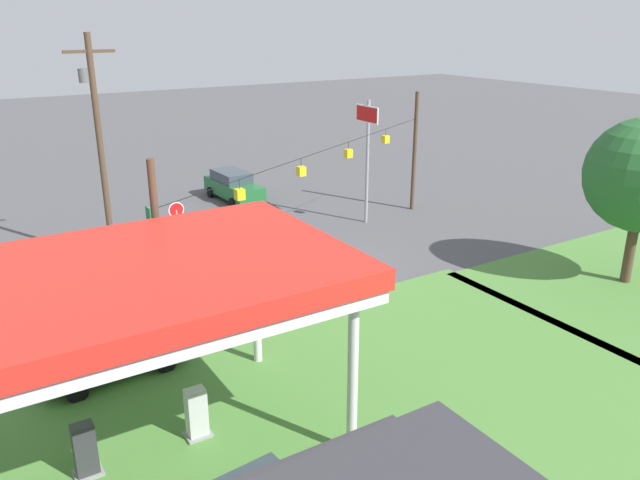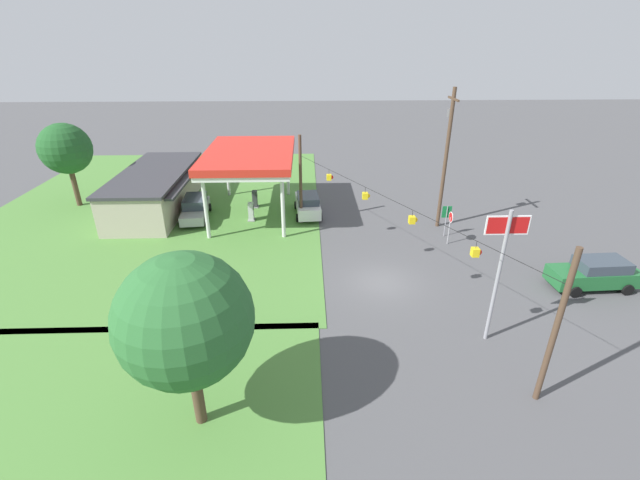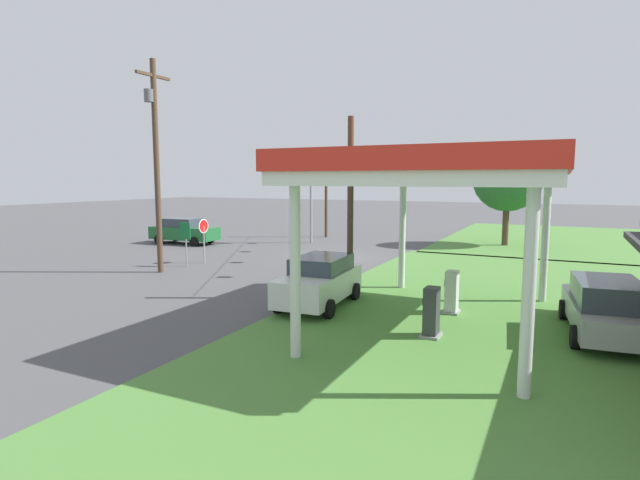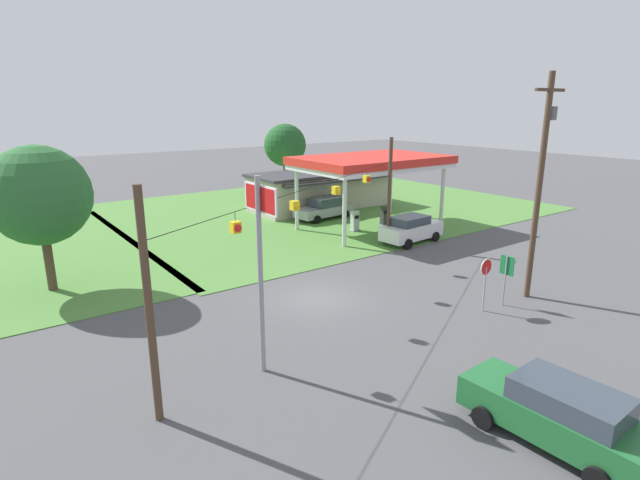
{
  "view_description": "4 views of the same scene",
  "coord_description": "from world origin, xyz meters",
  "px_view_note": "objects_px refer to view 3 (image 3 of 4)",
  "views": [
    {
      "loc": [
        14.84,
        23.31,
        11.05
      ],
      "look_at": [
        2.03,
        2.73,
        2.44
      ],
      "focal_mm": 35.0,
      "sensor_mm": 36.0,
      "label": 1
    },
    {
      "loc": [
        -22.48,
        4.51,
        13.82
      ],
      "look_at": [
        3.61,
        3.68,
        1.23
      ],
      "focal_mm": 24.0,
      "sensor_mm": 36.0,
      "label": 2
    },
    {
      "loc": [
        27.41,
        12.46,
        4.69
      ],
      "look_at": [
        4.55,
        1.29,
        1.61
      ],
      "focal_mm": 28.0,
      "sensor_mm": 36.0,
      "label": 3
    },
    {
      "loc": [
        -13.24,
        -18.35,
        9.14
      ],
      "look_at": [
        2.28,
        2.88,
        1.94
      ],
      "focal_mm": 28.0,
      "sensor_mm": 36.0,
      "label": 4
    }
  ],
  "objects_px": {
    "fuel_pump_near": "(452,294)",
    "stop_sign_overhead": "(311,178)",
    "car_at_pumps_rear": "(605,307)",
    "utility_pole_main": "(156,156)",
    "tree_west_verge": "(508,177)",
    "car_at_pumps_front": "(320,281)",
    "gas_station_canopy": "(446,172)",
    "route_sign": "(185,235)",
    "car_on_crossroad": "(183,231)",
    "fuel_pump_far": "(431,314)",
    "stop_sign_roadside": "(204,231)"
  },
  "relations": [
    {
      "from": "fuel_pump_near",
      "to": "car_at_pumps_rear",
      "type": "height_order",
      "value": "car_at_pumps_rear"
    },
    {
      "from": "fuel_pump_near",
      "to": "car_at_pumps_front",
      "type": "xyz_separation_m",
      "value": [
        1.06,
        -4.63,
        0.24
      ]
    },
    {
      "from": "car_at_pumps_front",
      "to": "route_sign",
      "type": "distance_m",
      "value": 11.26
    },
    {
      "from": "car_at_pumps_rear",
      "to": "route_sign",
      "type": "xyz_separation_m",
      "value": [
        -4.11,
        -19.56,
        0.79
      ]
    },
    {
      "from": "fuel_pump_near",
      "to": "stop_sign_overhead",
      "type": "bearing_deg",
      "value": -138.97
    },
    {
      "from": "fuel_pump_far",
      "to": "stop_sign_overhead",
      "type": "distance_m",
      "value": 23.19
    },
    {
      "from": "stop_sign_roadside",
      "to": "stop_sign_overhead",
      "type": "distance_m",
      "value": 11.16
    },
    {
      "from": "fuel_pump_near",
      "to": "utility_pole_main",
      "type": "height_order",
      "value": "utility_pole_main"
    },
    {
      "from": "fuel_pump_near",
      "to": "car_on_crossroad",
      "type": "distance_m",
      "value": 24.32
    },
    {
      "from": "fuel_pump_near",
      "to": "car_at_pumps_rear",
      "type": "distance_m",
      "value": 4.69
    },
    {
      "from": "utility_pole_main",
      "to": "gas_station_canopy",
      "type": "bearing_deg",
      "value": 78.68
    },
    {
      "from": "tree_west_verge",
      "to": "gas_station_canopy",
      "type": "bearing_deg",
      "value": 0.76
    },
    {
      "from": "stop_sign_overhead",
      "to": "utility_pole_main",
      "type": "relative_size",
      "value": 0.66
    },
    {
      "from": "car_at_pumps_front",
      "to": "tree_west_verge",
      "type": "distance_m",
      "value": 22.04
    },
    {
      "from": "car_at_pumps_front",
      "to": "route_sign",
      "type": "height_order",
      "value": "route_sign"
    },
    {
      "from": "stop_sign_overhead",
      "to": "route_sign",
      "type": "relative_size",
      "value": 2.89
    },
    {
      "from": "fuel_pump_near",
      "to": "fuel_pump_far",
      "type": "height_order",
      "value": "same"
    },
    {
      "from": "utility_pole_main",
      "to": "tree_west_verge",
      "type": "relative_size",
      "value": 1.44
    },
    {
      "from": "car_at_pumps_front",
      "to": "car_at_pumps_rear",
      "type": "relative_size",
      "value": 0.91
    },
    {
      "from": "car_on_crossroad",
      "to": "route_sign",
      "type": "height_order",
      "value": "route_sign"
    },
    {
      "from": "car_at_pumps_rear",
      "to": "stop_sign_overhead",
      "type": "xyz_separation_m",
      "value": [
        -16.14,
        -18.1,
        3.86
      ]
    },
    {
      "from": "car_on_crossroad",
      "to": "stop_sign_overhead",
      "type": "xyz_separation_m",
      "value": [
        -4.5,
        8.24,
        3.81
      ]
    },
    {
      "from": "fuel_pump_near",
      "to": "stop_sign_overhead",
      "type": "xyz_separation_m",
      "value": [
        -15.47,
        -13.46,
        4.06
      ]
    },
    {
      "from": "tree_west_verge",
      "to": "car_at_pumps_rear",
      "type": "bearing_deg",
      "value": 13.28
    },
    {
      "from": "car_at_pumps_rear",
      "to": "utility_pole_main",
      "type": "height_order",
      "value": "utility_pole_main"
    },
    {
      "from": "gas_station_canopy",
      "to": "route_sign",
      "type": "relative_size",
      "value": 4.55
    },
    {
      "from": "car_on_crossroad",
      "to": "tree_west_verge",
      "type": "bearing_deg",
      "value": 20.81
    },
    {
      "from": "car_on_crossroad",
      "to": "route_sign",
      "type": "relative_size",
      "value": 2.17
    },
    {
      "from": "car_at_pumps_front",
      "to": "stop_sign_roadside",
      "type": "relative_size",
      "value": 1.9
    },
    {
      "from": "gas_station_canopy",
      "to": "tree_west_verge",
      "type": "bearing_deg",
      "value": -179.24
    },
    {
      "from": "tree_west_verge",
      "to": "car_at_pumps_front",
      "type": "bearing_deg",
      "value": -11.55
    },
    {
      "from": "tree_west_verge",
      "to": "stop_sign_overhead",
      "type": "bearing_deg",
      "value": -70.29
    },
    {
      "from": "car_on_crossroad",
      "to": "stop_sign_roadside",
      "type": "relative_size",
      "value": 2.09
    },
    {
      "from": "stop_sign_overhead",
      "to": "car_at_pumps_front",
      "type": "bearing_deg",
      "value": 28.12
    },
    {
      "from": "gas_station_canopy",
      "to": "stop_sign_roadside",
      "type": "xyz_separation_m",
      "value": [
        -6.28,
        -14.78,
        -3.12
      ]
    },
    {
      "from": "fuel_pump_near",
      "to": "tree_west_verge",
      "type": "height_order",
      "value": "tree_west_verge"
    },
    {
      "from": "car_at_pumps_front",
      "to": "car_at_pumps_rear",
      "type": "distance_m",
      "value": 9.28
    },
    {
      "from": "route_sign",
      "to": "tree_west_verge",
      "type": "relative_size",
      "value": 0.33
    },
    {
      "from": "tree_west_verge",
      "to": "stop_sign_roadside",
      "type": "bearing_deg",
      "value": -43.27
    },
    {
      "from": "stop_sign_roadside",
      "to": "fuel_pump_near",
      "type": "bearing_deg",
      "value": -107.98
    },
    {
      "from": "fuel_pump_far",
      "to": "car_at_pumps_rear",
      "type": "height_order",
      "value": "car_at_pumps_rear"
    },
    {
      "from": "stop_sign_overhead",
      "to": "fuel_pump_near",
      "type": "bearing_deg",
      "value": 41.03
    },
    {
      "from": "fuel_pump_near",
      "to": "stop_sign_roadside",
      "type": "bearing_deg",
      "value": -107.98
    },
    {
      "from": "car_at_pumps_front",
      "to": "route_sign",
      "type": "bearing_deg",
      "value": -117.8
    },
    {
      "from": "gas_station_canopy",
      "to": "car_at_pumps_front",
      "type": "distance_m",
      "value": 6.12
    },
    {
      "from": "gas_station_canopy",
      "to": "stop_sign_roadside",
      "type": "relative_size",
      "value": 4.37
    },
    {
      "from": "gas_station_canopy",
      "to": "route_sign",
      "type": "bearing_deg",
      "value": -108.26
    },
    {
      "from": "gas_station_canopy",
      "to": "car_at_pumps_front",
      "type": "relative_size",
      "value": 2.3
    },
    {
      "from": "car_on_crossroad",
      "to": "fuel_pump_far",
      "type": "bearing_deg",
      "value": -35.2
    },
    {
      "from": "car_at_pumps_front",
      "to": "car_at_pumps_rear",
      "type": "bearing_deg",
      "value": 88.21
    }
  ]
}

